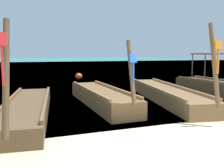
{
  "coord_description": "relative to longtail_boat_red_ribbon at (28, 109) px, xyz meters",
  "views": [
    {
      "loc": [
        -2.82,
        -4.13,
        1.97
      ],
      "look_at": [
        0.0,
        3.5,
        0.95
      ],
      "focal_mm": 38.56,
      "sensor_mm": 36.0,
      "label": 1
    }
  ],
  "objects": [
    {
      "name": "ground",
      "position": [
        2.74,
        -3.77,
        -0.25
      ],
      "size": [
        120.0,
        120.0,
        0.0
      ],
      "primitive_type": "plane",
      "color": "beige"
    },
    {
      "name": "longtail_boat_red_ribbon",
      "position": [
        0.0,
        0.0,
        0.0
      ],
      "size": [
        1.93,
        6.52,
        2.66
      ],
      "color": "brown",
      "rests_on": "ground"
    },
    {
      "name": "longtail_boat_blue_ribbon",
      "position": [
        2.71,
        0.88,
        0.05
      ],
      "size": [
        1.21,
        5.64,
        2.37
      ],
      "color": "brown",
      "rests_on": "ground"
    },
    {
      "name": "longtail_boat_orange_ribbon",
      "position": [
        5.57,
        0.84,
        0.03
      ],
      "size": [
        2.47,
        7.31,
        2.85
      ],
      "color": "brown",
      "rests_on": "ground"
    },
    {
      "name": "mooring_buoy_near",
      "position": [
        3.87,
        10.13,
        0.01
      ],
      "size": [
        0.52,
        0.52,
        0.52
      ],
      "color": "#EA5119",
      "rests_on": "sea_water"
    },
    {
      "name": "longtail_boat_green_ribbon",
      "position": [
        8.55,
        0.93,
        0.13
      ],
      "size": [
        1.17,
        5.69,
        2.6
      ],
      "color": "brown",
      "rests_on": "ground"
    },
    {
      "name": "sea_water",
      "position": [
        2.74,
        57.73,
        -0.25
      ],
      "size": [
        120.0,
        120.0,
        0.0
      ],
      "primitive_type": "plane",
      "color": "teal",
      "rests_on": "ground"
    }
  ]
}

